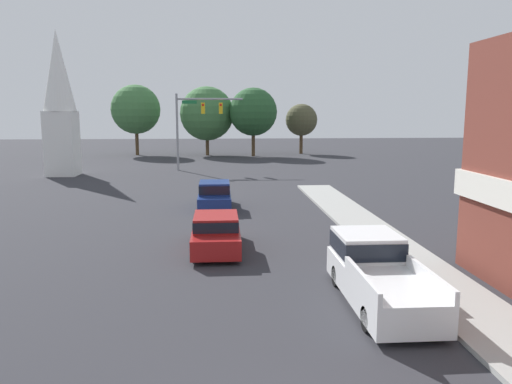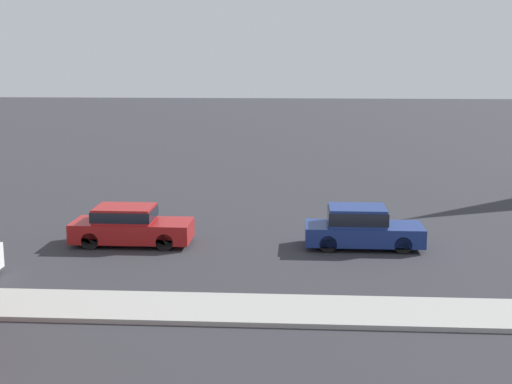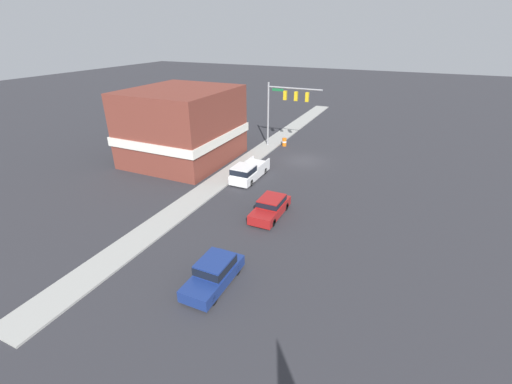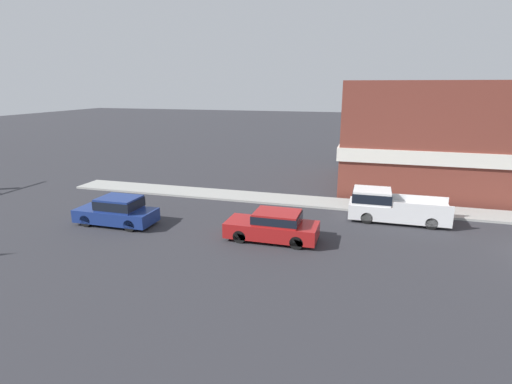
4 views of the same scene
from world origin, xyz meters
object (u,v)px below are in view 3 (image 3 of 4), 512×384
car_second_ahead (214,272)px  pickup_truck_parked (248,172)px  car_lead (271,207)px  construction_barrel (284,142)px

car_second_ahead → pickup_truck_parked: 15.38m
car_lead → pickup_truck_parked: 7.39m
car_lead → construction_barrel: car_lead is taller
car_second_ahead → construction_barrel: 26.93m
car_lead → pickup_truck_parked: size_ratio=0.84×
construction_barrel → car_second_ahead: bearing=101.7°
car_lead → car_second_ahead: car_second_ahead is taller
car_lead → pickup_truck_parked: (4.76, -5.66, 0.10)m
car_second_ahead → construction_barrel: bearing=-78.3°
construction_barrel → pickup_truck_parked: bearing=92.8°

